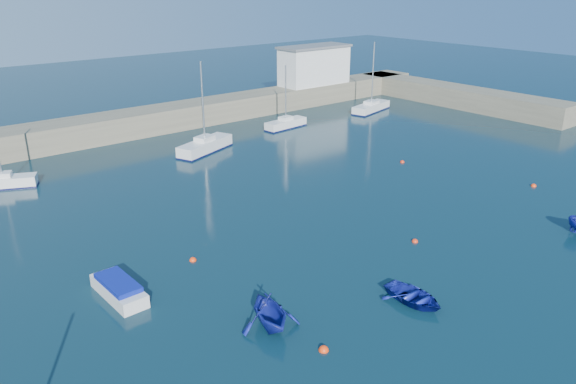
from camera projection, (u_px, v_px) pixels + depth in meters
ground at (479, 325)px, 28.70m from camera, size 220.00×220.00×0.00m
back_wall at (110, 127)px, 61.36m from camera, size 96.00×4.50×2.60m
right_arm at (457, 96)px, 77.43m from camera, size 4.50×32.00×2.60m
harbor_office at (314, 66)px, 77.83m from camera, size 10.00×4.00×5.00m
sailboat_5 at (3, 182)px, 47.21m from camera, size 5.39×3.59×7.03m
sailboat_6 at (205, 146)px, 56.95m from camera, size 7.10×4.28×9.08m
sailboat_7 at (286, 124)px, 65.95m from camera, size 5.66×2.11×7.35m
sailboat_8 at (371, 107)px, 74.25m from camera, size 7.17×3.55×8.97m
motorboat_1 at (119, 289)px, 31.06m from camera, size 1.61×4.32×1.05m
dinghy_center at (414, 297)px, 30.56m from camera, size 2.56×3.55×0.73m
dinghy_left at (270, 312)px, 28.20m from camera, size 3.89×4.22×1.84m
buoy_0 at (324, 350)px, 26.74m from camera, size 0.50×0.50×0.50m
buoy_1 at (415, 242)px, 37.72m from camera, size 0.43×0.43×0.43m
buoy_2 at (533, 186)px, 47.73m from camera, size 0.46×0.46×0.46m
buoy_3 at (193, 261)px, 35.22m from camera, size 0.45×0.45×0.45m
buoy_4 at (402, 162)px, 53.91m from camera, size 0.43×0.43×0.43m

